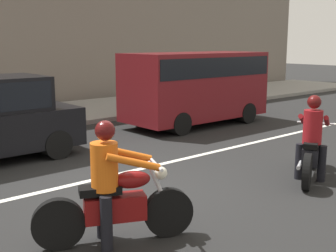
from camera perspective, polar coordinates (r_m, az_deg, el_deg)
name	(u,v)px	position (r m, az deg, el deg)	size (l,w,h in m)	color
ground_plane	(134,189)	(7.81, -4.35, -8.09)	(80.00, 80.00, 0.00)	black
lane_marking_stripe	(85,182)	(8.29, -10.68, -7.09)	(18.00, 0.14, 0.01)	silver
motorcycle_with_rider_orange_stripe	(113,194)	(5.65, -7.06, -8.71)	(1.92, 1.03, 1.59)	black
motorcycle_with_rider_crimson	(312,145)	(8.63, 18.07, -2.33)	(1.97, 1.12, 1.58)	black
parked_van_maroon	(196,83)	(13.51, 3.62, 5.52)	(4.56, 1.96, 2.20)	maroon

